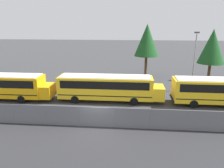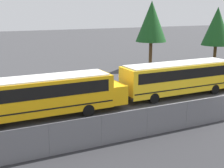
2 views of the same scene
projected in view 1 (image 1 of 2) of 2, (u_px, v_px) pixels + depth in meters
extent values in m
plane|color=#38383A|center=(97.00, 127.00, 19.25)|extent=(200.00, 200.00, 0.00)
cube|color=#9EA0A5|center=(97.00, 117.00, 19.00)|extent=(76.38, 0.03, 1.83)
cube|color=slate|center=(97.00, 117.00, 18.99)|extent=(76.38, 0.01, 1.83)
cylinder|color=slate|center=(97.00, 107.00, 18.76)|extent=(76.38, 0.05, 0.05)
cylinder|color=slate|center=(13.00, 114.00, 19.67)|extent=(0.07, 0.07, 1.83)
cylinder|color=slate|center=(46.00, 115.00, 19.41)|extent=(0.07, 0.07, 1.83)
cylinder|color=slate|center=(80.00, 117.00, 19.14)|extent=(0.07, 0.07, 1.83)
cylinder|color=slate|center=(114.00, 118.00, 18.87)|extent=(0.07, 0.07, 1.83)
cylinder|color=slate|center=(150.00, 119.00, 18.60)|extent=(0.07, 0.07, 1.83)
cylinder|color=slate|center=(187.00, 121.00, 18.34)|extent=(0.07, 0.07, 1.83)
cube|color=#EDA80F|center=(48.00, 91.00, 25.50)|extent=(1.29, 2.35, 1.47)
cylinder|color=black|center=(31.00, 93.00, 27.04)|extent=(0.90, 0.28, 0.90)
cylinder|color=black|center=(22.00, 99.00, 24.83)|extent=(0.90, 0.28, 0.90)
cube|color=yellow|center=(105.00, 87.00, 25.26)|extent=(10.78, 2.55, 2.45)
cube|color=black|center=(105.00, 83.00, 25.11)|extent=(9.92, 2.59, 0.88)
cube|color=black|center=(105.00, 93.00, 25.44)|extent=(10.56, 2.58, 0.10)
cube|color=yellow|center=(158.00, 92.00, 24.86)|extent=(1.29, 2.35, 1.47)
cube|color=black|center=(60.00, 94.00, 26.02)|extent=(0.12, 2.55, 0.24)
cube|color=silver|center=(105.00, 76.00, 24.91)|extent=(10.24, 2.30, 0.10)
cylinder|color=black|center=(134.00, 95.00, 26.40)|extent=(0.90, 0.28, 0.90)
cylinder|color=black|center=(134.00, 101.00, 24.19)|extent=(0.90, 0.28, 0.90)
cylinder|color=black|center=(80.00, 93.00, 26.99)|extent=(0.90, 0.28, 0.90)
cylinder|color=black|center=(75.00, 99.00, 24.77)|extent=(0.90, 0.28, 0.90)
cube|color=yellow|center=(223.00, 91.00, 23.89)|extent=(10.78, 2.55, 2.45)
cube|color=black|center=(224.00, 86.00, 23.75)|extent=(9.92, 2.59, 0.88)
cube|color=black|center=(222.00, 97.00, 24.08)|extent=(10.56, 2.58, 0.10)
cube|color=black|center=(172.00, 98.00, 24.66)|extent=(0.12, 2.55, 0.24)
cylinder|color=black|center=(188.00, 97.00, 25.63)|extent=(0.90, 0.28, 0.90)
cylinder|color=black|center=(194.00, 104.00, 23.41)|extent=(0.90, 0.28, 0.90)
cylinder|color=gray|center=(194.00, 63.00, 28.55)|extent=(0.16, 0.16, 7.51)
cube|color=#47474C|center=(197.00, 32.00, 27.49)|extent=(0.60, 0.24, 0.20)
cylinder|color=#51381E|center=(209.00, 71.00, 34.88)|extent=(0.44, 0.44, 2.65)
cone|color=#194C1E|center=(212.00, 46.00, 33.80)|extent=(4.09, 4.09, 5.32)
cylinder|color=#51381E|center=(146.00, 66.00, 37.05)|extent=(0.44, 0.44, 3.48)
cone|color=#194C1E|center=(147.00, 40.00, 35.87)|extent=(4.03, 4.03, 5.24)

